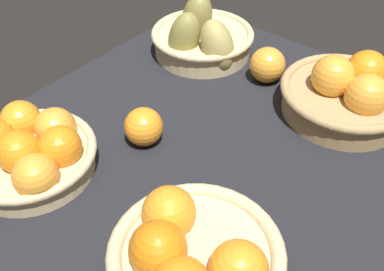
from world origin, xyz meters
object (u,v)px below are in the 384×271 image
(basket_near_right, at_px, (347,93))
(basket_far_left, at_px, (30,151))
(loose_orange_front_gap, at_px, (267,65))
(basket_far_right_pears, at_px, (201,39))
(basket_near_left, at_px, (193,257))
(loose_orange_back_gap, at_px, (144,127))

(basket_near_right, xyz_separation_m, basket_far_left, (-0.47, 0.34, -0.00))
(loose_orange_front_gap, bearing_deg, basket_far_left, 160.75)
(basket_far_right_pears, relative_size, basket_near_left, 1.02)
(basket_near_right, bearing_deg, loose_orange_back_gap, 141.33)
(basket_far_right_pears, xyz_separation_m, loose_orange_front_gap, (0.01, -0.17, -0.01))
(basket_far_left, bearing_deg, basket_far_right_pears, 0.55)
(basket_far_right_pears, bearing_deg, basket_near_right, -88.86)
(basket_near_right, relative_size, loose_orange_back_gap, 3.56)
(basket_far_right_pears, distance_m, loose_orange_front_gap, 0.17)
(basket_near_left, relative_size, basket_far_left, 1.05)
(basket_near_left, bearing_deg, basket_far_left, 91.28)
(basket_far_right_pears, bearing_deg, loose_orange_back_gap, -161.10)
(basket_far_left, height_order, loose_orange_back_gap, basket_far_left)
(basket_near_right, bearing_deg, basket_near_left, 179.45)
(loose_orange_back_gap, bearing_deg, basket_near_left, -123.70)
(basket_near_left, height_order, basket_far_left, basket_near_left)
(basket_far_right_pears, distance_m, basket_far_left, 0.46)
(basket_near_left, distance_m, basket_far_left, 0.34)
(basket_near_right, height_order, loose_orange_front_gap, basket_near_right)
(basket_near_left, relative_size, loose_orange_front_gap, 3.13)
(basket_far_right_pears, height_order, basket_far_left, basket_far_right_pears)
(basket_far_right_pears, height_order, basket_near_left, basket_far_right_pears)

